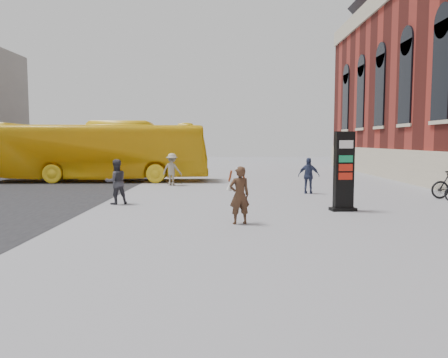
{
  "coord_description": "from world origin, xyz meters",
  "views": [
    {
      "loc": [
        -0.46,
        -12.41,
        2.29
      ],
      "look_at": [
        -0.5,
        0.49,
        1.16
      ],
      "focal_mm": 35.0,
      "sensor_mm": 36.0,
      "label": 1
    }
  ],
  "objects_px": {
    "pedestrian_a": "(116,182)",
    "pedestrian_b": "(172,169)",
    "bus": "(101,151)",
    "info_pylon": "(344,171)",
    "pedestrian_c": "(309,176)",
    "woman": "(239,194)"
  },
  "relations": [
    {
      "from": "pedestrian_a",
      "to": "pedestrian_b",
      "type": "bearing_deg",
      "value": -130.27
    },
    {
      "from": "info_pylon",
      "to": "pedestrian_b",
      "type": "height_order",
      "value": "info_pylon"
    },
    {
      "from": "woman",
      "to": "bus",
      "type": "relative_size",
      "value": 0.13
    },
    {
      "from": "bus",
      "to": "woman",
      "type": "bearing_deg",
      "value": -152.39
    },
    {
      "from": "info_pylon",
      "to": "pedestrian_b",
      "type": "distance_m",
      "value": 10.51
    },
    {
      "from": "woman",
      "to": "pedestrian_c",
      "type": "distance_m",
      "value": 7.68
    },
    {
      "from": "bus",
      "to": "pedestrian_b",
      "type": "relative_size",
      "value": 7.39
    },
    {
      "from": "pedestrian_a",
      "to": "pedestrian_c",
      "type": "distance_m",
      "value": 8.22
    },
    {
      "from": "info_pylon",
      "to": "bus",
      "type": "height_order",
      "value": "bus"
    },
    {
      "from": "pedestrian_a",
      "to": "pedestrian_b",
      "type": "distance_m",
      "value": 6.79
    },
    {
      "from": "bus",
      "to": "pedestrian_b",
      "type": "distance_m",
      "value": 5.03
    },
    {
      "from": "info_pylon",
      "to": "bus",
      "type": "bearing_deg",
      "value": 127.73
    },
    {
      "from": "info_pylon",
      "to": "pedestrian_c",
      "type": "xyz_separation_m",
      "value": [
        -0.25,
        4.67,
        -0.51
      ]
    },
    {
      "from": "pedestrian_b",
      "to": "pedestrian_c",
      "type": "bearing_deg",
      "value": 171.97
    },
    {
      "from": "bus",
      "to": "pedestrian_c",
      "type": "xyz_separation_m",
      "value": [
        10.68,
        -5.92,
        -0.91
      ]
    },
    {
      "from": "pedestrian_c",
      "to": "bus",
      "type": "bearing_deg",
      "value": -13.88
    },
    {
      "from": "woman",
      "to": "info_pylon",
      "type": "bearing_deg",
      "value": -163.01
    },
    {
      "from": "woman",
      "to": "pedestrian_c",
      "type": "relative_size",
      "value": 1.02
    },
    {
      "from": "info_pylon",
      "to": "pedestrian_a",
      "type": "bearing_deg",
      "value": 161.18
    },
    {
      "from": "bus",
      "to": "pedestrian_b",
      "type": "height_order",
      "value": "bus"
    },
    {
      "from": "info_pylon",
      "to": "woman",
      "type": "height_order",
      "value": "info_pylon"
    },
    {
      "from": "info_pylon",
      "to": "pedestrian_c",
      "type": "distance_m",
      "value": 4.7
    }
  ]
}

